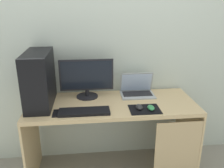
{
  "coord_description": "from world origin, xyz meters",
  "views": [
    {
      "loc": [
        -0.21,
        -1.97,
        1.63
      ],
      "look_at": [
        0.0,
        0.0,
        0.93
      ],
      "focal_mm": 38.29,
      "sensor_mm": 36.0,
      "label": 1
    }
  ],
  "objects_px": {
    "laptop": "(137,90)",
    "mouse_left": "(139,107)",
    "mouse_right": "(151,108)",
    "cell_phone": "(57,113)",
    "monitor": "(87,79)",
    "pc_tower": "(39,79)",
    "keyboard": "(84,112)"
  },
  "relations": [
    {
      "from": "pc_tower",
      "to": "cell_phone",
      "type": "relative_size",
      "value": 3.8
    },
    {
      "from": "mouse_right",
      "to": "cell_phone",
      "type": "distance_m",
      "value": 0.78
    },
    {
      "from": "pc_tower",
      "to": "cell_phone",
      "type": "xyz_separation_m",
      "value": [
        0.16,
        -0.21,
        -0.23
      ]
    },
    {
      "from": "keyboard",
      "to": "monitor",
      "type": "bearing_deg",
      "value": 85.41
    },
    {
      "from": "mouse_left",
      "to": "laptop",
      "type": "bearing_deg",
      "value": 81.59
    },
    {
      "from": "cell_phone",
      "to": "laptop",
      "type": "bearing_deg",
      "value": 25.1
    },
    {
      "from": "mouse_left",
      "to": "cell_phone",
      "type": "relative_size",
      "value": 0.74
    },
    {
      "from": "pc_tower",
      "to": "cell_phone",
      "type": "height_order",
      "value": "pc_tower"
    },
    {
      "from": "keyboard",
      "to": "mouse_left",
      "type": "xyz_separation_m",
      "value": [
        0.46,
        0.02,
        0.01
      ]
    },
    {
      "from": "laptop",
      "to": "mouse_left",
      "type": "relative_size",
      "value": 3.34
    },
    {
      "from": "keyboard",
      "to": "cell_phone",
      "type": "distance_m",
      "value": 0.22
    },
    {
      "from": "monitor",
      "to": "mouse_left",
      "type": "distance_m",
      "value": 0.56
    },
    {
      "from": "pc_tower",
      "to": "laptop",
      "type": "distance_m",
      "value": 0.92
    },
    {
      "from": "laptop",
      "to": "mouse_right",
      "type": "xyz_separation_m",
      "value": [
        0.05,
        -0.36,
        -0.02
      ]
    },
    {
      "from": "pc_tower",
      "to": "monitor",
      "type": "distance_m",
      "value": 0.42
    },
    {
      "from": "monitor",
      "to": "cell_phone",
      "type": "distance_m",
      "value": 0.45
    },
    {
      "from": "monitor",
      "to": "laptop",
      "type": "relative_size",
      "value": 1.55
    },
    {
      "from": "mouse_left",
      "to": "mouse_right",
      "type": "distance_m",
      "value": 0.1
    },
    {
      "from": "mouse_right",
      "to": "cell_phone",
      "type": "relative_size",
      "value": 0.74
    },
    {
      "from": "keyboard",
      "to": "laptop",
      "type": "bearing_deg",
      "value": 34.36
    },
    {
      "from": "laptop",
      "to": "mouse_left",
      "type": "height_order",
      "value": "laptop"
    },
    {
      "from": "monitor",
      "to": "laptop",
      "type": "height_order",
      "value": "monitor"
    },
    {
      "from": "laptop",
      "to": "cell_phone",
      "type": "distance_m",
      "value": 0.81
    },
    {
      "from": "laptop",
      "to": "keyboard",
      "type": "height_order",
      "value": "laptop"
    },
    {
      "from": "mouse_left",
      "to": "mouse_right",
      "type": "bearing_deg",
      "value": -14.74
    },
    {
      "from": "monitor",
      "to": "laptop",
      "type": "distance_m",
      "value": 0.51
    },
    {
      "from": "pc_tower",
      "to": "mouse_right",
      "type": "relative_size",
      "value": 5.15
    },
    {
      "from": "pc_tower",
      "to": "keyboard",
      "type": "bearing_deg",
      "value": -29.82
    },
    {
      "from": "monitor",
      "to": "mouse_right",
      "type": "xyz_separation_m",
      "value": [
        0.53,
        -0.34,
        -0.17
      ]
    },
    {
      "from": "mouse_right",
      "to": "cell_phone",
      "type": "height_order",
      "value": "mouse_right"
    },
    {
      "from": "laptop",
      "to": "keyboard",
      "type": "bearing_deg",
      "value": -145.64
    },
    {
      "from": "pc_tower",
      "to": "mouse_left",
      "type": "bearing_deg",
      "value": -13.16
    }
  ]
}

